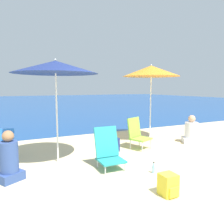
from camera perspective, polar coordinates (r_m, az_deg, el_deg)
ground_plane at (r=4.00m, az=16.99°, el=-18.24°), size 60.00×60.00×0.00m
sea_water at (r=27.39m, az=-20.75°, el=2.53°), size 60.00×40.00×0.01m
beach_umbrella_orange at (r=6.96m, az=10.20°, el=10.47°), size 1.76×1.76×2.36m
beach_umbrella_navy at (r=4.91m, az=-14.55°, el=11.25°), size 1.83×1.83×2.26m
beach_chair_blue at (r=5.54m, az=-26.68°, el=-8.16°), size 0.56×0.59×0.72m
beach_chair_teal at (r=4.58m, az=-0.94°, el=-9.85°), size 0.52×0.60×0.83m
beach_chair_lime at (r=5.99m, az=6.60°, el=-5.43°), size 0.65×0.65×0.83m
person_seated_near at (r=6.97m, az=20.01°, el=-4.94°), size 0.64×0.61×0.83m
person_seated_far at (r=4.34m, az=-25.26°, el=-11.30°), size 0.52×0.50×0.91m
backpack_yellow at (r=3.63m, az=14.49°, el=-17.93°), size 0.24×0.27×0.34m
backpack_navy at (r=5.72m, az=0.39°, el=-8.59°), size 0.28×0.23×0.35m
water_bottle at (r=4.43m, az=10.83°, el=-14.36°), size 0.06×0.06×0.22m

